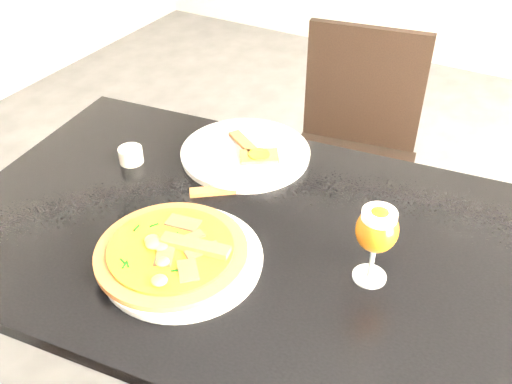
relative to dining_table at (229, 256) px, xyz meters
The scene contains 9 objects.
dining_table is the anchor object (origin of this frame).
chair_far 0.79m from the dining_table, 89.70° to the left, with size 0.48×0.48×0.89m.
plate_main 0.17m from the dining_table, 97.64° to the right, with size 0.32×0.32×0.02m, color white.
pizza 0.19m from the dining_table, 104.93° to the right, with size 0.30×0.30×0.03m.
plate_second 0.29m from the dining_table, 111.94° to the left, with size 0.32×0.32×0.02m, color white.
crust_scraps 0.29m from the dining_table, 107.03° to the left, with size 0.18×0.13×0.01m.
loose_crust 0.16m from the dining_table, 134.34° to the left, with size 0.12×0.03×0.01m, color brown.
sauce_cup 0.37m from the dining_table, 164.51° to the left, with size 0.06×0.06×0.04m.
beer_glass 0.38m from the dining_table, ahead, with size 0.08×0.08×0.17m.
Camera 1 is at (0.22, -0.56, 1.55)m, focal length 40.00 mm.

